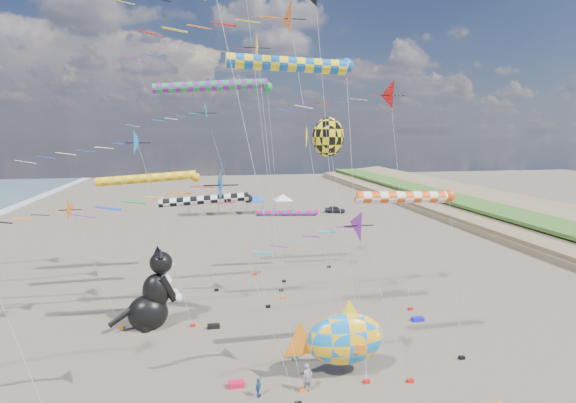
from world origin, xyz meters
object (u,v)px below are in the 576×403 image
(fish_inflatable, at_px, (344,339))
(child_green, at_px, (296,351))
(parked_car, at_px, (335,209))
(child_blue, at_px, (258,387))
(person_adult, at_px, (307,378))
(cat_inflatable, at_px, (151,288))

(fish_inflatable, xyz_separation_m, child_green, (-2.36, 2.43, -1.76))
(child_green, xyz_separation_m, parked_car, (17.32, 49.13, 0.05))
(fish_inflatable, xyz_separation_m, child_blue, (-5.19, -1.16, -1.78))
(fish_inflatable, distance_m, person_adult, 3.12)
(cat_inflatable, relative_size, child_green, 5.38)
(person_adult, bearing_deg, fish_inflatable, 4.05)
(fish_inflatable, xyz_separation_m, person_adult, (-2.47, -1.19, -1.50))
(fish_inflatable, distance_m, child_blue, 5.61)
(child_blue, bearing_deg, fish_inflatable, -44.43)
(child_green, relative_size, child_blue, 1.03)
(cat_inflatable, height_order, person_adult, cat_inflatable)
(person_adult, bearing_deg, parked_car, 50.14)
(cat_inflatable, bearing_deg, fish_inflatable, -54.42)
(fish_inflatable, distance_m, parked_car, 53.72)
(cat_inflatable, xyz_separation_m, fish_inflatable, (11.72, -9.08, -0.66))
(child_green, height_order, parked_car, parked_car)
(fish_inflatable, relative_size, child_blue, 5.80)
(fish_inflatable, height_order, child_blue, fish_inflatable)
(child_green, bearing_deg, child_blue, -136.63)
(cat_inflatable, xyz_separation_m, person_adult, (9.25, -10.26, -2.16))
(fish_inflatable, bearing_deg, person_adult, -154.36)
(child_blue, bearing_deg, child_green, -5.22)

